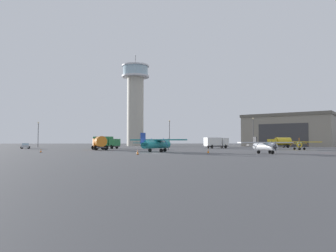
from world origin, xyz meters
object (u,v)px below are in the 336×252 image
(airplane_silver, at_px, (264,146))
(traffic_cone_near_right, at_px, (41,151))
(truck_box_white, at_px, (216,142))
(light_post_west, at_px, (38,132))
(truck_fuel_tanker_orange, at_px, (100,142))
(light_post_north, at_px, (253,130))
(airplane_yellow, at_px, (299,144))
(traffic_cone_near_left, at_px, (208,151))
(airplane_teal, at_px, (156,143))
(truck_fuel_tanker_yellow, at_px, (280,142))
(control_tower, at_px, (135,100))
(car_silver, at_px, (25,146))
(light_post_east, at_px, (169,131))
(traffic_cone_mid_apron, at_px, (138,152))
(truck_box_green, at_px, (106,142))

(airplane_silver, bearing_deg, traffic_cone_near_right, -111.90)
(truck_box_white, distance_m, light_post_west, 50.88)
(truck_fuel_tanker_orange, xyz_separation_m, light_post_north, (41.28, 27.33, 3.71))
(light_post_west, bearing_deg, truck_box_white, -13.16)
(airplane_yellow, height_order, traffic_cone_near_left, airplane_yellow)
(airplane_teal, height_order, truck_fuel_tanker_yellow, airplane_teal)
(control_tower, xyz_separation_m, car_silver, (-24.80, -41.21, -17.13))
(car_silver, distance_m, traffic_cone_near_left, 51.22)
(light_post_west, height_order, traffic_cone_near_right, light_post_west)
(car_silver, bearing_deg, light_post_west, 166.25)
(truck_box_white, xyz_separation_m, light_post_east, (-11.66, 8.41, 3.12))
(car_silver, height_order, traffic_cone_mid_apron, car_silver)
(traffic_cone_near_left, xyz_separation_m, traffic_cone_mid_apron, (-10.80, -5.01, 0.02))
(truck_box_white, distance_m, truck_fuel_tanker_yellow, 20.77)
(airplane_teal, xyz_separation_m, truck_fuel_tanker_orange, (-11.73, 13.38, 0.11))
(airplane_yellow, bearing_deg, light_post_east, -105.96)
(light_post_north, bearing_deg, traffic_cone_near_left, -115.41)
(light_post_west, bearing_deg, truck_fuel_tanker_orange, -49.36)
(light_post_west, bearing_deg, airplane_yellow, -21.86)
(airplane_yellow, height_order, light_post_north, light_post_north)
(truck_box_green, bearing_deg, control_tower, 108.55)
(control_tower, distance_m, light_post_west, 41.23)
(control_tower, xyz_separation_m, light_post_west, (-26.15, -28.94, -13.35))
(light_post_east, bearing_deg, airplane_yellow, -40.28)
(truck_fuel_tanker_orange, bearing_deg, traffic_cone_mid_apron, -175.01)
(airplane_teal, distance_m, truck_fuel_tanker_orange, 17.79)
(light_post_west, bearing_deg, truck_box_green, -31.07)
(car_silver, bearing_deg, airplane_yellow, 57.72)
(truck_fuel_tanker_orange, xyz_separation_m, traffic_cone_mid_apron, (9.12, -22.64, -1.27))
(truck_fuel_tanker_orange, bearing_deg, truck_box_white, -79.54)
(truck_fuel_tanker_orange, xyz_separation_m, traffic_cone_near_left, (19.92, -17.63, -1.28))
(traffic_cone_near_right, height_order, traffic_cone_mid_apron, traffic_cone_mid_apron)
(traffic_cone_near_left, bearing_deg, truck_fuel_tanker_orange, 138.49)
(truck_fuel_tanker_yellow, bearing_deg, control_tower, -48.37)
(truck_fuel_tanker_orange, height_order, traffic_cone_near_right, truck_fuel_tanker_orange)
(truck_fuel_tanker_orange, bearing_deg, airplane_silver, -142.61)
(light_post_west, bearing_deg, traffic_cone_near_left, -45.91)
(control_tower, height_order, traffic_cone_near_right, control_tower)
(car_silver, relative_size, light_post_north, 0.54)
(airplane_silver, height_order, traffic_cone_near_right, airplane_silver)
(light_post_east, xyz_separation_m, traffic_cone_near_right, (-23.17, -36.07, -4.46))
(airplane_yellow, xyz_separation_m, traffic_cone_near_left, (-22.70, -17.41, -0.89))
(control_tower, height_order, truck_box_green, control_tower)
(airplane_teal, bearing_deg, light_post_west, 77.05)
(airplane_silver, relative_size, airplane_teal, 0.90)
(airplane_teal, xyz_separation_m, traffic_cone_mid_apron, (-2.61, -9.26, -1.16))
(truck_box_white, height_order, car_silver, truck_box_white)
(control_tower, relative_size, traffic_cone_mid_apron, 49.59)
(light_post_west, xyz_separation_m, traffic_cone_mid_apron, (31.23, -48.39, -4.17))
(airplane_yellow, xyz_separation_m, airplane_teal, (-30.89, -13.16, 0.28))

